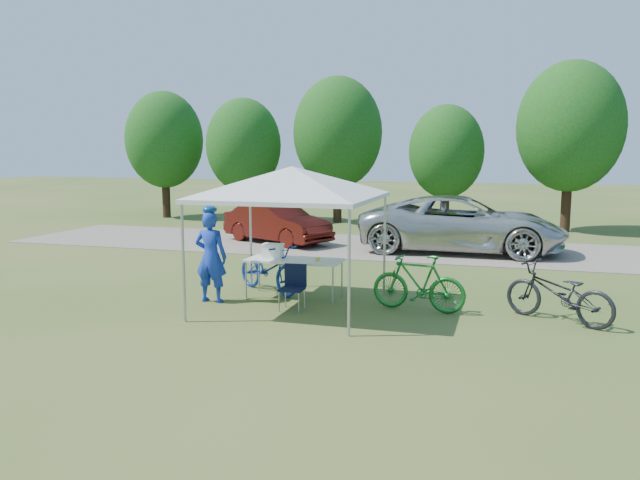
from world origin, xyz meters
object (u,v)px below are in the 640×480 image
at_px(folding_table, 294,261).
at_px(cyclist, 211,257).
at_px(bike_dark, 558,293).
at_px(bike_green, 418,283).
at_px(bike_blue, 268,268).
at_px(cooler, 273,251).
at_px(sedan, 277,223).
at_px(folding_chair, 294,283).
at_px(minivan, 462,224).

bearing_deg(folding_table, cyclist, -151.30).
bearing_deg(bike_dark, bike_green, -62.62).
distance_m(cyclist, bike_green, 4.13).
bearing_deg(bike_green, bike_blue, -92.76).
distance_m(cyclist, bike_blue, 1.43).
xyz_separation_m(cooler, sedan, (-2.60, 7.11, -0.29)).
distance_m(cooler, cyclist, 1.30).
bearing_deg(bike_blue, bike_green, -68.45).
relative_size(folding_chair, bike_dark, 0.43).
distance_m(cyclist, minivan, 8.92).
bearing_deg(bike_blue, bike_dark, -64.49).
height_order(cooler, bike_blue, cooler).
bearing_deg(bike_blue, sedan, 52.09).
height_order(bike_blue, bike_dark, bike_dark).
bearing_deg(cooler, folding_chair, -49.26).
distance_m(folding_table, cyclist, 1.69).
xyz_separation_m(folding_table, minivan, (2.87, 6.97, 0.09)).
bearing_deg(folding_chair, minivan, 70.11).
relative_size(folding_table, sedan, 0.50).
relative_size(bike_dark, sedan, 0.51).
xyz_separation_m(folding_chair, bike_blue, (-1.00, 1.22, 0.02)).
height_order(folding_chair, bike_dark, bike_dark).
bearing_deg(folding_chair, cyclist, 175.70).
distance_m(cooler, bike_green, 3.12).
relative_size(bike_blue, sedan, 0.51).
relative_size(folding_table, bike_green, 1.09).
relative_size(folding_table, bike_blue, 0.99).
height_order(cooler, sedan, sedan).
xyz_separation_m(bike_green, sedan, (-5.67, 7.44, 0.13)).
bearing_deg(folding_table, folding_chair, -71.37).
distance_m(folding_chair, minivan, 8.28).
bearing_deg(cyclist, bike_green, -174.12).
distance_m(folding_chair, cyclist, 1.83).
distance_m(folding_table, bike_blue, 0.81).
bearing_deg(folding_chair, bike_green, 11.79).
height_order(folding_chair, cooler, cooler).
xyz_separation_m(bike_dark, minivan, (-2.21, 7.39, 0.33)).
xyz_separation_m(cyclist, bike_dark, (6.57, 0.39, -0.39)).
distance_m(folding_chair, cooler, 1.26).
xyz_separation_m(folding_table, bike_dark, (5.09, -0.42, -0.24)).
bearing_deg(cooler, cyclist, -141.37).
relative_size(folding_table, minivan, 0.33).
distance_m(folding_table, bike_green, 2.64).
distance_m(folding_table, folding_chair, 0.97).
distance_m(bike_blue, sedan, 7.18).
bearing_deg(minivan, bike_blue, 151.08).
distance_m(cooler, sedan, 7.58).
height_order(folding_chair, bike_green, bike_green).
height_order(bike_green, bike_dark, bike_green).
height_order(bike_dark, minivan, minivan).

